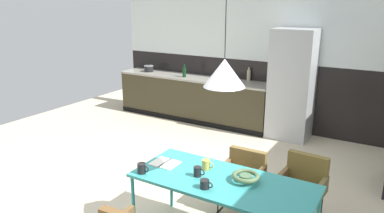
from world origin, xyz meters
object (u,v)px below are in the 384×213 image
object	(u,v)px
armchair_head_of_table	(243,172)
mug_tall_blue	(205,184)
cooking_pot	(149,69)
refrigerator_column	(292,85)
armchair_corner_seat	(303,181)
bottle_wine_green	(184,72)
mug_wide_latte	(206,164)
open_book	(165,163)
fruit_bowl	(246,177)
bottle_spice_small	(249,75)
mug_glass_clear	(142,168)
mug_dark_espresso	(198,172)
dining_table	(223,184)
pendant_lamp_over_table_near	(224,73)

from	to	relation	value
armchair_head_of_table	mug_tall_blue	world-z (taller)	mug_tall_blue
mug_tall_blue	cooking_pot	xyz separation A→B (m)	(-3.49, 3.69, 0.20)
refrigerator_column	armchair_corner_seat	xyz separation A→B (m)	(0.92, -2.62, -0.49)
armchair_corner_seat	bottle_wine_green	xyz separation A→B (m)	(-3.13, 2.51, 0.52)
armchair_head_of_table	mug_wide_latte	xyz separation A→B (m)	(-0.15, -0.65, 0.33)
open_book	bottle_wine_green	bearing A→B (deg)	119.03
armchair_corner_seat	fruit_bowl	distance (m)	0.90
armchair_head_of_table	bottle_spice_small	size ratio (longest dim) A/B	2.65
mug_tall_blue	mug_glass_clear	bearing A→B (deg)	-175.30
open_book	mug_wide_latte	distance (m)	0.46
mug_tall_blue	bottle_spice_small	size ratio (longest dim) A/B	0.48
mug_wide_latte	mug_glass_clear	bearing A→B (deg)	-141.14
mug_wide_latte	cooking_pot	xyz separation A→B (m)	(-3.30, 3.34, 0.19)
mug_glass_clear	armchair_head_of_table	bearing A→B (deg)	57.98
mug_wide_latte	refrigerator_column	bearing A→B (deg)	91.51
mug_glass_clear	mug_dark_espresso	world-z (taller)	mug_glass_clear
armchair_head_of_table	cooking_pot	xyz separation A→B (m)	(-3.45, 2.69, 0.52)
dining_table	mug_tall_blue	xyz separation A→B (m)	(-0.07, -0.23, 0.09)
open_book	bottle_wine_green	xyz separation A→B (m)	(-1.86, 3.35, 0.27)
mug_glass_clear	mug_tall_blue	distance (m)	0.70
dining_table	mug_dark_espresso	xyz separation A→B (m)	(-0.25, -0.06, 0.10)
armchair_corner_seat	open_book	xyz separation A→B (m)	(-1.28, -0.84, 0.25)
mug_dark_espresso	bottle_spice_small	bearing A→B (deg)	105.17
refrigerator_column	dining_table	distance (m)	3.49
mug_wide_latte	armchair_corner_seat	bearing A→B (deg)	40.87
fruit_bowl	pendant_lamp_over_table_near	size ratio (longest dim) A/B	0.30
armchair_head_of_table	cooking_pot	size ratio (longest dim) A/B	3.46
mug_wide_latte	fruit_bowl	bearing A→B (deg)	-4.58
armchair_head_of_table	armchair_corner_seat	size ratio (longest dim) A/B	0.91
cooking_pot	mug_wide_latte	bearing A→B (deg)	-45.30
dining_table	armchair_corner_seat	distance (m)	1.04
bottle_wine_green	open_book	bearing A→B (deg)	-60.97
refrigerator_column	armchair_head_of_table	distance (m)	2.75
mug_wide_latte	pendant_lamp_over_table_near	world-z (taller)	pendant_lamp_over_table_near
refrigerator_column	pendant_lamp_over_table_near	xyz separation A→B (m)	(0.34, -3.49, 0.82)
pendant_lamp_over_table_near	bottle_wine_green	bearing A→B (deg)	127.07
open_book	pendant_lamp_over_table_near	size ratio (longest dim) A/B	0.31
mug_wide_latte	mug_tall_blue	xyz separation A→B (m)	(0.18, -0.36, -0.01)
dining_table	mug_glass_clear	bearing A→B (deg)	-159.27
dining_table	armchair_head_of_table	size ratio (longest dim) A/B	2.51
mug_glass_clear	bottle_wine_green	world-z (taller)	bottle_wine_green
open_book	mug_dark_espresso	distance (m)	0.46
fruit_bowl	mug_wide_latte	bearing A→B (deg)	175.42
fruit_bowl	mug_glass_clear	bearing A→B (deg)	-158.71
armchair_corner_seat	dining_table	bearing A→B (deg)	60.03
dining_table	mug_dark_espresso	bearing A→B (deg)	-166.34
armchair_corner_seat	mug_dark_espresso	world-z (taller)	mug_dark_espresso
dining_table	cooking_pot	size ratio (longest dim) A/B	8.67
fruit_bowl	pendant_lamp_over_table_near	world-z (taller)	pendant_lamp_over_table_near
cooking_pot	bottle_wine_green	bearing A→B (deg)	-5.88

